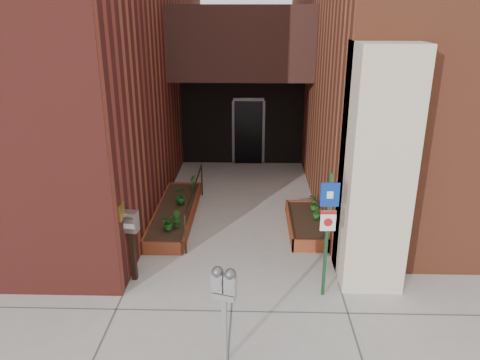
{
  "coord_description": "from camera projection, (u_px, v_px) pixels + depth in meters",
  "views": [
    {
      "loc": [
        0.34,
        -7.76,
        4.91
      ],
      "look_at": [
        0.07,
        1.8,
        1.38
      ],
      "focal_mm": 35.0,
      "sensor_mm": 36.0,
      "label": 1
    }
  ],
  "objects": [
    {
      "name": "handrail",
      "position": [
        194.0,
        192.0,
        11.24
      ],
      "size": [
        0.04,
        3.34,
        0.9
      ],
      "color": "black",
      "rests_on": "ground"
    },
    {
      "name": "sign_post",
      "position": [
        328.0,
        223.0,
        8.01
      ],
      "size": [
        0.32,
        0.08,
        2.35
      ],
      "color": "#163D20",
      "rests_on": "ground"
    },
    {
      "name": "shrub_right_c",
      "position": [
        314.0,
        203.0,
        11.29
      ],
      "size": [
        0.43,
        0.43,
        0.35
      ],
      "primitive_type": "imported",
      "rotation": [
        0.0,
        0.0,
        4.14
      ],
      "color": "#245719",
      "rests_on": "planter_right"
    },
    {
      "name": "shrub_left_a",
      "position": [
        168.0,
        222.0,
        10.31
      ],
      "size": [
        0.45,
        0.45,
        0.35
      ],
      "primitive_type": "imported",
      "rotation": [
        0.0,
        0.0,
        0.74
      ],
      "color": "#1B601B",
      "rests_on": "planter_left"
    },
    {
      "name": "payment_dropbox",
      "position": [
        131.0,
        231.0,
        8.66
      ],
      "size": [
        0.31,
        0.25,
        1.42
      ],
      "color": "black",
      "rests_on": "ground"
    },
    {
      "name": "ground",
      "position": [
        234.0,
        280.0,
        8.98
      ],
      "size": [
        80.0,
        80.0,
        0.0
      ],
      "primitive_type": "plane",
      "color": "#9E9991",
      "rests_on": "ground"
    },
    {
      "name": "planter_left",
      "position": [
        175.0,
        214.0,
        11.51
      ],
      "size": [
        0.9,
        3.6,
        0.3
      ],
      "color": "maroon",
      "rests_on": "ground"
    },
    {
      "name": "shrub_left_c",
      "position": [
        180.0,
        196.0,
        11.66
      ],
      "size": [
        0.28,
        0.28,
        0.4
      ],
      "primitive_type": "imported",
      "rotation": [
        0.0,
        0.0,
        3.41
      ],
      "color": "#164F19",
      "rests_on": "planter_left"
    },
    {
      "name": "shrub_right_a",
      "position": [
        317.0,
        212.0,
        10.84
      ],
      "size": [
        0.24,
        0.24,
        0.32
      ],
      "primitive_type": "imported",
      "rotation": [
        0.0,
        0.0,
        1.16
      ],
      "color": "#195819",
      "rests_on": "planter_right"
    },
    {
      "name": "parking_meter",
      "position": [
        224.0,
        290.0,
        6.48
      ],
      "size": [
        0.37,
        0.22,
        1.59
      ],
      "color": "#9B9B9D",
      "rests_on": "ground"
    },
    {
      "name": "shrub_left_d",
      "position": [
        193.0,
        182.0,
        12.55
      ],
      "size": [
        0.3,
        0.3,
        0.41
      ],
      "primitive_type": "imported",
      "rotation": [
        0.0,
        0.0,
        5.24
      ],
      "color": "#23631C",
      "rests_on": "planter_left"
    },
    {
      "name": "architecture",
      "position": [
        236.0,
        5.0,
        13.73
      ],
      "size": [
        20.0,
        14.6,
        10.0
      ],
      "color": "maroon",
      "rests_on": "ground"
    },
    {
      "name": "planter_right",
      "position": [
        305.0,
        225.0,
        10.96
      ],
      "size": [
        0.8,
        2.2,
        0.3
      ],
      "color": "maroon",
      "rests_on": "ground"
    },
    {
      "name": "shrub_left_b",
      "position": [
        176.0,
        219.0,
        10.42
      ],
      "size": [
        0.28,
        0.28,
        0.37
      ],
      "primitive_type": "imported",
      "rotation": [
        0.0,
        0.0,
        2.13
      ],
      "color": "#1B5919",
      "rests_on": "planter_left"
    },
    {
      "name": "shrub_right_b",
      "position": [
        314.0,
        201.0,
        11.46
      ],
      "size": [
        0.25,
        0.25,
        0.34
      ],
      "primitive_type": "imported",
      "rotation": [
        0.0,
        0.0,
        2.37
      ],
      "color": "#1B601C",
      "rests_on": "planter_right"
    }
  ]
}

